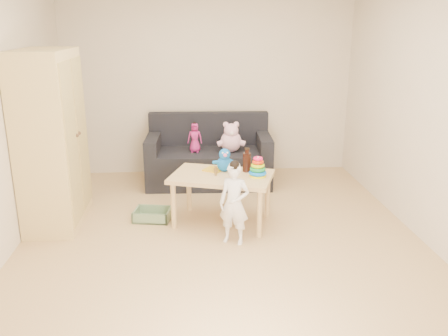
{
  "coord_description": "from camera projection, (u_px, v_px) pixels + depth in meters",
  "views": [
    {
      "loc": [
        -0.33,
        -4.4,
        2.1
      ],
      "look_at": [
        0.05,
        0.25,
        0.65
      ],
      "focal_mm": 38.0,
      "sensor_mm": 36.0,
      "label": 1
    }
  ],
  "objects": [
    {
      "name": "room",
      "position": [
        221.0,
        110.0,
        4.46
      ],
      "size": [
        4.5,
        4.5,
        4.5
      ],
      "color": "tan",
      "rests_on": "ground"
    },
    {
      "name": "wardrobe",
      "position": [
        52.0,
        140.0,
        4.94
      ],
      "size": [
        0.51,
        1.02,
        1.84
      ],
      "primitive_type": "cube",
      "color": "#E3C07C",
      "rests_on": "ground"
    },
    {
      "name": "sofa",
      "position": [
        209.0,
        167.0,
        6.36
      ],
      "size": [
        1.67,
        0.89,
        0.46
      ],
      "primitive_type": "cube",
      "rotation": [
        0.0,
        0.0,
        -0.05
      ],
      "color": "black",
      "rests_on": "ground"
    },
    {
      "name": "play_table",
      "position": [
        222.0,
        199.0,
        5.09
      ],
      "size": [
        1.2,
        0.95,
        0.55
      ],
      "primitive_type": "cube",
      "rotation": [
        0.0,
        0.0,
        -0.32
      ],
      "color": "#E3C07C",
      "rests_on": "ground"
    },
    {
      "name": "storage_bin",
      "position": [
        152.0,
        215.0,
        5.23
      ],
      "size": [
        0.44,
        0.36,
        0.12
      ],
      "primitive_type": null,
      "rotation": [
        0.0,
        0.0,
        -0.18
      ],
      "color": "gray",
      "rests_on": "ground"
    },
    {
      "name": "toddler",
      "position": [
        234.0,
        205.0,
        4.59
      ],
      "size": [
        0.35,
        0.3,
        0.8
      ],
      "primitive_type": "imported",
      "rotation": [
        0.0,
        0.0,
        -0.4
      ],
      "color": "white",
      "rests_on": "ground"
    },
    {
      "name": "pink_bear",
      "position": [
        231.0,
        139.0,
        6.19
      ],
      "size": [
        0.3,
        0.26,
        0.34
      ],
      "primitive_type": null,
      "rotation": [
        0.0,
        0.0,
        -0.03
      ],
      "color": "#FFBBDA",
      "rests_on": "sofa"
    },
    {
      "name": "doll",
      "position": [
        195.0,
        138.0,
        6.15
      ],
      "size": [
        0.21,
        0.15,
        0.38
      ],
      "primitive_type": "imported",
      "rotation": [
        0.0,
        0.0,
        -0.14
      ],
      "color": "#AE206D",
      "rests_on": "sofa"
    },
    {
      "name": "ring_stacker",
      "position": [
        258.0,
        169.0,
        4.92
      ],
      "size": [
        0.19,
        0.19,
        0.21
      ],
      "color": "#FFF50D",
      "rests_on": "play_table"
    },
    {
      "name": "brown_bottle",
      "position": [
        247.0,
        161.0,
        5.08
      ],
      "size": [
        0.09,
        0.09,
        0.26
      ],
      "color": "black",
      "rests_on": "play_table"
    },
    {
      "name": "blue_plush",
      "position": [
        225.0,
        159.0,
        5.09
      ],
      "size": [
        0.27,
        0.26,
        0.26
      ],
      "primitive_type": null,
      "rotation": [
        0.0,
        0.0,
        -0.6
      ],
      "color": "blue",
      "rests_on": "play_table"
    },
    {
      "name": "wooden_figure",
      "position": [
        216.0,
        171.0,
        4.96
      ],
      "size": [
        0.06,
        0.05,
        0.11
      ],
      "primitive_type": null,
      "rotation": [
        0.0,
        0.0,
        -0.52
      ],
      "color": "brown",
      "rests_on": "play_table"
    },
    {
      "name": "yellow_book",
      "position": [
        214.0,
        169.0,
        5.16
      ],
      "size": [
        0.27,
        0.27,
        0.01
      ],
      "primitive_type": "cube",
      "rotation": [
        0.0,
        0.0,
        -0.59
      ],
      "color": "gold",
      "rests_on": "play_table"
    }
  ]
}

